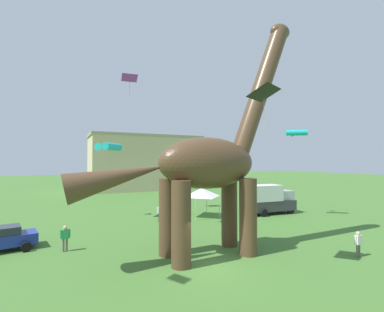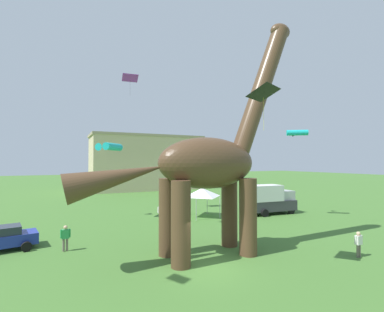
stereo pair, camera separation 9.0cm
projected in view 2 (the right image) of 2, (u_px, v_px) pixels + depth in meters
The scene contains 14 objects.
ground_plane at pixel (212, 269), 14.69m from camera, with size 240.00×240.00×0.00m, color #42702D.
dinosaur_sculpture at pixel (207, 163), 17.00m from camera, with size 15.03×3.18×15.71m.
parked_sedan_left at pixel (0, 238), 17.71m from camera, with size 4.46×2.54×1.55m.
parked_box_truck at pixel (270, 199), 30.24m from camera, with size 5.76×2.57×3.20m.
person_watching_child at pixel (65, 236), 17.66m from camera, with size 0.62×0.27×1.65m.
person_far_spectator at pixel (161, 211), 26.24m from camera, with size 0.63×0.28×1.68m.
person_vendor_side at pixel (358, 242), 16.55m from camera, with size 0.57×0.25×1.53m.
festival_canopy_tent at pixel (202, 192), 28.71m from camera, with size 3.15×3.15×3.00m.
kite_trailing at pixel (195, 179), 25.03m from camera, with size 0.49×0.49×0.58m.
kite_mid_center at pixel (110, 147), 27.79m from camera, with size 2.78×2.71×0.78m.
kite_apex at pixel (264, 93), 13.90m from camera, with size 2.01×1.75×2.20m.
kite_near_low at pixel (130, 78), 30.91m from camera, with size 1.85×1.37×2.28m.
kite_high_left at pixel (297, 133), 28.31m from camera, with size 2.06×2.16×0.61m.
background_building_block at pixel (147, 162), 57.67m from camera, with size 22.62×9.89×11.19m.
Camera 2 is at (-7.36, -12.91, 5.77)m, focal length 25.67 mm.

